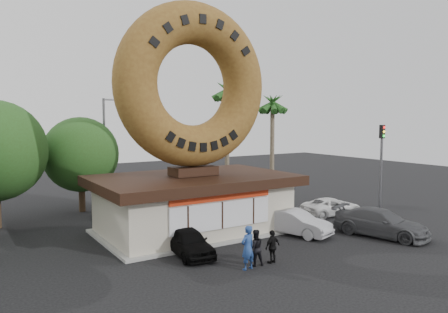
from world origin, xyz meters
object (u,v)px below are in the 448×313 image
Objects in this scene: street_lamp at (107,146)px; traffic_signal at (381,156)px; car_black at (189,242)px; car_silver at (295,222)px; donut_shop at (194,202)px; giant_donut at (193,85)px; car_grey at (381,223)px; person_center at (255,248)px; car_white at (332,206)px; person_right at (272,247)px; person_left at (248,248)px.

street_lamp is 1.32× the size of traffic_signal.
car_black is 6.79m from car_silver.
giant_donut is at bearing 90.00° from donut_shop.
street_lamp reaches higher than car_black.
car_silver is 0.81× the size of car_grey.
person_center is 5.81m from car_silver.
traffic_signal is 1.44× the size of car_white.
person_right is (0.38, -6.76, -7.64)m from giant_donut.
giant_donut is at bearing 122.70° from car_silver.
donut_shop is 1.22× the size of giant_donut.
donut_shop reaches higher than car_grey.
car_black is at bearing -174.14° from traffic_signal.
traffic_signal is 1.59× the size of car_black.
car_white is at bearing -7.23° from giant_donut.
car_silver is at bearing -159.04° from person_left.
person_left reaches higher than car_grey.
donut_shop is 6.66m from person_center.
donut_shop is 10.58m from car_grey.
car_grey is at bearing -37.71° from donut_shop.
car_silver is at bearing 6.57° from car_black.
giant_donut reaches higher than street_lamp.
traffic_signal is 15.49m from person_center.
donut_shop reaches higher than person_right.
person_center is 11.71m from car_white.
car_white is at bearing -43.66° from street_lamp.
person_center is (-14.48, -4.58, -3.05)m from traffic_signal.
street_lamp is (-1.86, 10.02, 2.72)m from donut_shop.
person_right is (2.23, -16.76, -3.72)m from street_lamp.
person_left is at bearing -162.26° from traffic_signal.
street_lamp is at bearing 100.51° from giant_donut.
person_center reaches higher than person_right.
person_left reaches higher than car_silver.
car_grey is at bearing -141.85° from traffic_signal.
person_right is at bearing -82.40° from street_lamp.
car_grey is (10.61, -2.78, 0.10)m from car_black.
car_silver is (4.52, -3.60, -1.07)m from donut_shop.
car_white is (9.56, 5.50, -0.18)m from person_right.
street_lamp reaches higher than person_center.
person_center is 0.87m from person_right.
giant_donut is 13.03m from car_grey.
person_left is at bearing 165.01° from car_grey.
giant_donut is 2.19× the size of car_white.
giant_donut is 14.85m from traffic_signal.
car_white is (9.94, -1.26, -7.82)m from giant_donut.
giant_donut reaches higher than person_left.
donut_shop is 1.40× the size of street_lamp.
person_right is 7.96m from car_grey.
street_lamp is at bearing 142.86° from traffic_signal.
traffic_signal reaches higher than person_left.
person_center reaches higher than car_black.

